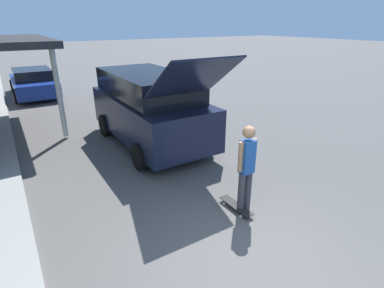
# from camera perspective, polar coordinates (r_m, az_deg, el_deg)

# --- Properties ---
(ground_plane) EXTENTS (120.00, 120.00, 0.00)m
(ground_plane) POSITION_cam_1_polar(r_m,az_deg,el_deg) (5.03, 10.57, -21.59)
(ground_plane) COLOR #54514F
(suv_parked) EXTENTS (2.17, 5.34, 2.82)m
(suv_parked) POSITION_cam_1_polar(r_m,az_deg,el_deg) (8.90, -8.05, 6.99)
(suv_parked) COLOR black
(suv_parked) RESTS_ON ground_plane
(car_down_street) EXTENTS (1.99, 4.38, 1.33)m
(car_down_street) POSITION_cam_1_polar(r_m,az_deg,el_deg) (17.09, -27.95, 10.30)
(car_down_street) COLOR navy
(car_down_street) RESTS_ON ground_plane
(skateboarder) EXTENTS (0.41, 0.23, 1.76)m
(skateboarder) POSITION_cam_1_polar(r_m,az_deg,el_deg) (5.65, 10.34, -4.04)
(skateboarder) COLOR #38383D
(skateboarder) RESTS_ON ground_plane
(skateboard) EXTENTS (0.21, 0.83, 0.10)m
(skateboard) POSITION_cam_1_polar(r_m,az_deg,el_deg) (6.09, 8.37, -11.58)
(skateboard) COLOR black
(skateboard) RESTS_ON ground_plane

